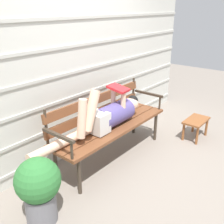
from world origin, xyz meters
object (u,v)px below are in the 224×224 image
at_px(park_bench, 108,121).
at_px(reclining_person, 107,115).
at_px(potted_plant, 39,187).
at_px(footstool, 196,123).

relative_size(park_bench, reclining_person, 1.04).
bearing_deg(reclining_person, potted_plant, -171.13).
height_order(reclining_person, potted_plant, reclining_person).
height_order(park_bench, potted_plant, park_bench).
height_order(park_bench, footstool, park_bench).
bearing_deg(reclining_person, park_bench, 38.65).
bearing_deg(park_bench, footstool, -29.86).
relative_size(park_bench, footstool, 3.91).
bearing_deg(potted_plant, footstool, -10.11).
xyz_separation_m(reclining_person, footstool, (1.31, -0.63, -0.39)).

